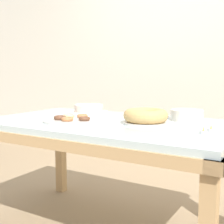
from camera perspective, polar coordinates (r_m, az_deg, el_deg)
The scene contains 10 objects.
wall_back at distance 3.51m, azimuth 13.73°, elevation 10.83°, with size 8.00×0.10×2.60m, color silver.
dining_table at distance 2.02m, azimuth -0.75°, elevation -4.16°, with size 1.62×0.96×0.75m.
cake_chocolate_round at distance 2.42m, azimuth -4.27°, elevation 0.49°, with size 0.31×0.31×0.07m.
cake_golden_bundt at distance 1.90m, azimuth 6.17°, elevation -0.82°, with size 0.28×0.28×0.09m.
pastry_platter at distance 2.01m, azimuth -7.30°, elevation -1.38°, with size 0.37×0.37×0.04m.
plate_stack at distance 2.09m, azimuth 13.51°, elevation -0.54°, with size 0.21×0.21×0.07m.
tealight_right_edge at distance 2.21m, azimuth 9.86°, elevation -0.70°, with size 0.04×0.04×0.04m.
tealight_near_cakes at distance 1.71m, azimuth 17.65°, elevation -3.14°, with size 0.04×0.04×0.04m.
tealight_left_edge at distance 1.64m, azimuth 16.37°, elevation -3.53°, with size 0.04×0.04×0.04m.
tealight_near_front at distance 2.22m, azimuth 7.91°, elevation -0.63°, with size 0.04×0.04×0.04m.
Camera 1 is at (1.03, -1.69, 1.05)m, focal length 50.00 mm.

